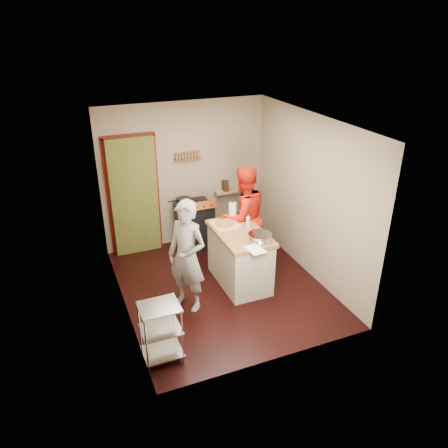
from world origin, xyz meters
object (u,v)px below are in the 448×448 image
(island, at_px, (240,256))
(person_red, at_px, (243,217))
(person_stripe, at_px, (187,256))
(stove, at_px, (195,224))
(wire_shelving, at_px, (161,330))

(island, distance_m, person_red, 0.73)
(island, xyz_separation_m, person_stripe, (-0.95, -0.30, 0.35))
(stove, xyz_separation_m, person_red, (0.57, -0.86, 0.42))
(island, bearing_deg, person_stripe, -162.63)
(wire_shelving, distance_m, person_red, 2.62)
(wire_shelving, bearing_deg, person_stripe, 54.90)
(wire_shelving, relative_size, island, 0.59)
(wire_shelving, height_order, island, island)
(wire_shelving, distance_m, person_stripe, 1.19)
(stove, bearing_deg, person_stripe, -111.79)
(wire_shelving, height_order, person_red, person_red)
(person_red, bearing_deg, island, 52.54)
(person_stripe, relative_size, person_red, 0.96)
(stove, relative_size, wire_shelving, 1.26)
(wire_shelving, bearing_deg, stove, 63.15)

